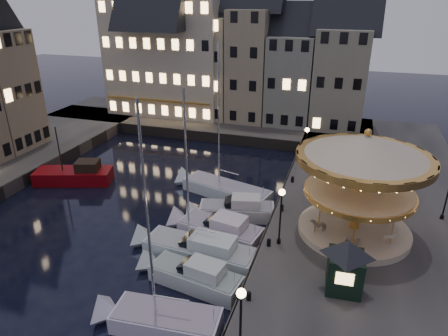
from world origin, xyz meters
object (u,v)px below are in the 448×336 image
(streetlamp_b, at_px, (281,209))
(bollard_a, at_px, (249,295))
(ticket_kiosk, at_px, (347,258))
(bollard_c, at_px, (282,207))
(motorboat_b, at_px, (190,275))
(bollard_d, at_px, (292,179))
(motorboat_e, at_px, (232,210))
(motorboat_d, at_px, (216,229))
(streetlamp_c, at_px, (306,142))
(motorboat_f, at_px, (221,189))
(motorboat_a, at_px, (157,319))
(streetlamp_a, at_px, (241,315))
(bollard_b, at_px, (269,242))
(carousel, at_px, (363,167))
(red_fishing_boat, at_px, (76,176))
(motorboat_c, at_px, (195,249))

(streetlamp_b, relative_size, bollard_a, 7.32)
(streetlamp_b, distance_m, bollard_a, 6.50)
(streetlamp_b, xyz_separation_m, ticket_kiosk, (4.40, -3.44, -0.53))
(ticket_kiosk, bearing_deg, streetlamp_b, 141.97)
(bollard_c, xyz_separation_m, motorboat_b, (-4.28, -8.79, -0.96))
(bollard_d, relative_size, motorboat_b, 0.08)
(motorboat_e, bearing_deg, motorboat_d, -97.08)
(streetlamp_c, xyz_separation_m, motorboat_f, (-6.81, -5.39, -3.49))
(motorboat_d, distance_m, ticket_kiosk, 11.03)
(motorboat_a, bearing_deg, bollard_d, 75.65)
(streetlamp_a, xyz_separation_m, ticket_kiosk, (4.40, 6.56, -0.53))
(streetlamp_b, xyz_separation_m, streetlamp_c, (0.00, 13.50, 0.00))
(bollard_c, bearing_deg, motorboat_f, 149.86)
(bollard_b, relative_size, motorboat_a, 0.05)
(carousel, height_order, ticket_kiosk, carousel)
(streetlamp_c, distance_m, motorboat_f, 9.36)
(bollard_d, relative_size, red_fishing_boat, 0.07)
(bollard_a, xyz_separation_m, ticket_kiosk, (5.00, 2.56, 1.88))
(bollard_d, bearing_deg, streetlamp_b, -86.57)
(carousel, bearing_deg, streetlamp_b, -149.22)
(bollard_c, height_order, bollard_d, same)
(motorboat_e, relative_size, motorboat_f, 0.58)
(bollard_c, relative_size, bollard_d, 1.00)
(streetlamp_a, xyz_separation_m, motorboat_f, (-6.81, 18.11, -3.49))
(motorboat_f, height_order, ticket_kiosk, motorboat_f)
(bollard_b, relative_size, bollard_c, 1.00)
(motorboat_c, height_order, motorboat_d, motorboat_c)
(motorboat_c, distance_m, red_fishing_boat, 17.50)
(streetlamp_a, xyz_separation_m, motorboat_d, (-5.09, 11.39, -3.38))
(streetlamp_a, relative_size, bollard_a, 7.32)
(bollard_a, relative_size, motorboat_c, 0.05)
(motorboat_a, bearing_deg, streetlamp_c, 76.38)
(motorboat_e, distance_m, carousel, 11.34)
(motorboat_b, distance_m, ticket_kiosk, 9.74)
(bollard_a, height_order, bollard_d, same)
(bollard_a, relative_size, motorboat_a, 0.05)
(streetlamp_c, distance_m, carousel, 11.92)
(streetlamp_a, xyz_separation_m, motorboat_a, (-5.27, 1.76, -3.48))
(streetlamp_a, relative_size, bollard_b, 7.32)
(bollard_a, relative_size, motorboat_f, 0.05)
(streetlamp_b, relative_size, motorboat_e, 0.58)
(bollard_a, xyz_separation_m, motorboat_f, (-6.21, 14.11, -1.07))
(motorboat_d, distance_m, motorboat_f, 6.93)
(bollard_c, xyz_separation_m, red_fishing_boat, (-20.67, 1.73, -0.91))
(bollard_c, distance_m, bollard_d, 5.50)
(motorboat_d, bearing_deg, ticket_kiosk, -26.98)
(bollard_d, distance_m, motorboat_f, 6.58)
(streetlamp_a, distance_m, red_fishing_boat, 26.96)
(bollard_a, distance_m, motorboat_d, 8.71)
(bollard_b, bearing_deg, motorboat_e, 129.66)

